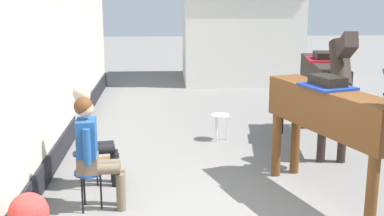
{
  "coord_description": "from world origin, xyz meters",
  "views": [
    {
      "loc": [
        -0.75,
        -5.42,
        2.61
      ],
      "look_at": [
        -0.4,
        1.2,
        1.05
      ],
      "focal_mm": 47.8,
      "sensor_mm": 36.0,
      "label": 1
    }
  ],
  "objects": [
    {
      "name": "distant_cottage",
      "position": [
        1.4,
        9.13,
        1.8
      ],
      "size": [
        3.4,
        2.6,
        3.5
      ],
      "color": "silver",
      "rests_on": "ground_plane"
    },
    {
      "name": "spare_stool_white",
      "position": [
        0.2,
        3.18,
        0.4
      ],
      "size": [
        0.32,
        0.32,
        0.46
      ],
      "color": "white",
      "rests_on": "ground_plane"
    },
    {
      "name": "ground_plane",
      "position": [
        0.0,
        3.0,
        0.0
      ],
      "size": [
        40.0,
        40.0,
        0.0
      ],
      "primitive_type": "plane",
      "color": "slate"
    },
    {
      "name": "saddled_horse_far",
      "position": [
        1.88,
        2.77,
        1.16
      ],
      "size": [
        0.69,
        2.99,
        2.06
      ],
      "color": "#2D231E",
      "rests_on": "ground_plane"
    },
    {
      "name": "saddled_horse_near",
      "position": [
        1.31,
        0.42,
        1.16
      ],
      "size": [
        1.24,
        2.88,
        2.06
      ],
      "color": "brown",
      "rests_on": "ground_plane"
    },
    {
      "name": "pub_facade_wall",
      "position": [
        -2.55,
        1.5,
        1.54
      ],
      "size": [
        0.34,
        14.0,
        3.4
      ],
      "color": "beige",
      "rests_on": "ground_plane"
    },
    {
      "name": "seated_visitor_far",
      "position": [
        -1.76,
        1.14,
        0.78
      ],
      "size": [
        0.61,
        0.48,
        1.39
      ],
      "color": "#194C99",
      "rests_on": "ground_plane"
    },
    {
      "name": "seated_visitor_near",
      "position": [
        -1.62,
        0.39,
        0.78
      ],
      "size": [
        0.61,
        0.49,
        1.39
      ],
      "color": "#194C99",
      "rests_on": "ground_plane"
    },
    {
      "name": "satchel_bag",
      "position": [
        -1.61,
        1.73,
        0.1
      ],
      "size": [
        0.3,
        0.24,
        0.2
      ],
      "primitive_type": "cube",
      "rotation": [
        0.0,
        0.0,
        3.65
      ],
      "color": "brown",
      "rests_on": "ground_plane"
    }
  ]
}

